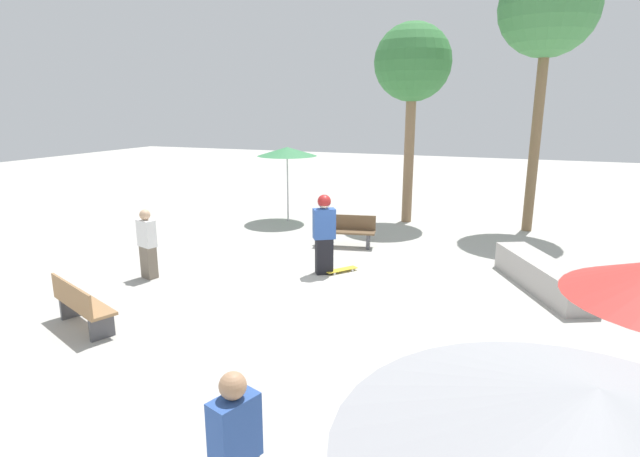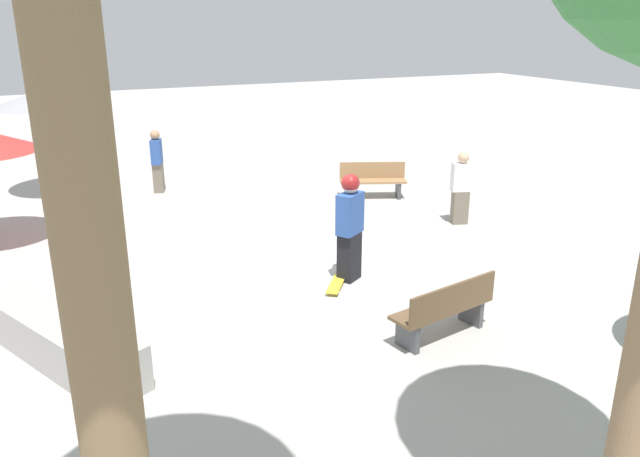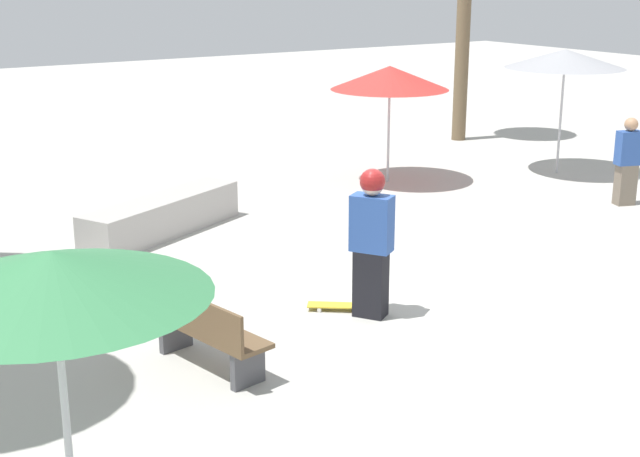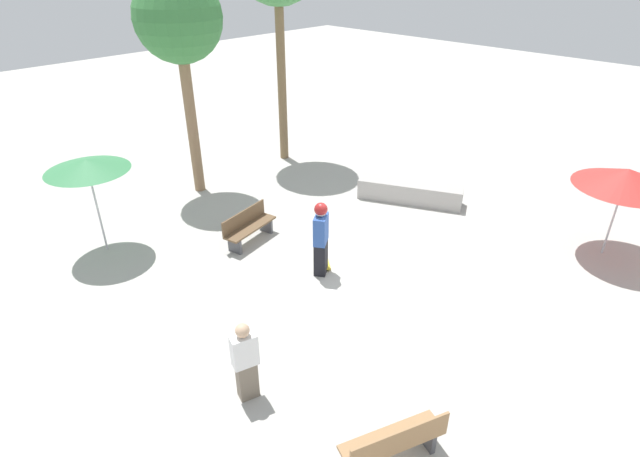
# 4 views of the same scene
# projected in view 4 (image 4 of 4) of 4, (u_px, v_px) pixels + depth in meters

# --- Properties ---
(ground_plane) EXTENTS (60.00, 60.00, 0.00)m
(ground_plane) POSITION_uv_depth(u_px,v_px,m) (373.00, 270.00, 11.88)
(ground_plane) COLOR #B2AFA8
(skater_main) EXTENTS (0.49, 0.55, 1.83)m
(skater_main) POSITION_uv_depth(u_px,v_px,m) (321.00, 236.00, 11.31)
(skater_main) COLOR black
(skater_main) RESTS_ON ground_plane
(skateboard) EXTENTS (0.76, 0.64, 0.07)m
(skateboard) POSITION_uv_depth(u_px,v_px,m) (324.00, 261.00, 12.11)
(skateboard) COLOR gold
(skateboard) RESTS_ON ground_plane
(concrete_ledge) EXTENTS (3.07, 1.96, 0.60)m
(concrete_ledge) POSITION_uv_depth(u_px,v_px,m) (410.00, 192.00, 14.96)
(concrete_ledge) COLOR #A8A39E
(concrete_ledge) RESTS_ON ground_plane
(bench_near) EXTENTS (0.74, 1.65, 0.85)m
(bench_near) POSITION_uv_depth(u_px,v_px,m) (249.00, 227.00, 12.84)
(bench_near) COLOR #47474C
(bench_near) RESTS_ON ground_plane
(bench_far) EXTENTS (1.01, 1.65, 0.85)m
(bench_far) POSITION_uv_depth(u_px,v_px,m) (394.00, 443.00, 7.25)
(bench_far) COLOR #47474C
(bench_far) RESTS_ON ground_plane
(shade_umbrella_red) EXTENTS (2.29, 2.29, 2.27)m
(shade_umbrella_red) POSITION_uv_depth(u_px,v_px,m) (626.00, 178.00, 11.54)
(shade_umbrella_red) COLOR #B7B7BC
(shade_umbrella_red) RESTS_ON ground_plane
(shade_umbrella_green) EXTENTS (1.93, 1.93, 2.45)m
(shade_umbrella_green) POSITION_uv_depth(u_px,v_px,m) (87.00, 165.00, 11.56)
(shade_umbrella_green) COLOR #B7B7BC
(shade_umbrella_green) RESTS_ON ground_plane
(palm_tree_center_right) EXTENTS (2.39, 2.39, 6.25)m
(palm_tree_center_right) POSITION_uv_depth(u_px,v_px,m) (178.00, 21.00, 13.38)
(palm_tree_center_right) COLOR #896B4C
(palm_tree_center_right) RESTS_ON ground_plane
(bystander_watching) EXTENTS (0.35, 0.48, 1.55)m
(bystander_watching) POSITION_uv_depth(u_px,v_px,m) (245.00, 361.00, 8.19)
(bystander_watching) COLOR #726656
(bystander_watching) RESTS_ON ground_plane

